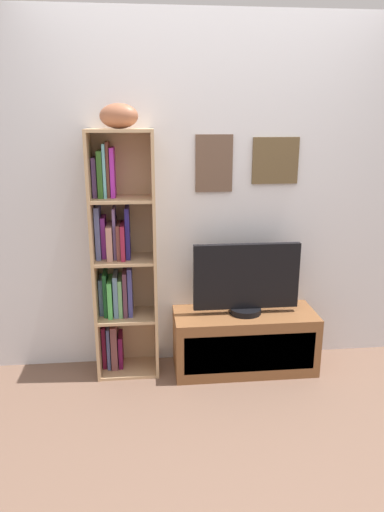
{
  "coord_description": "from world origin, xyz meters",
  "views": [
    {
      "loc": [
        -0.47,
        -2.07,
        1.72
      ],
      "look_at": [
        -0.17,
        0.85,
        0.86
      ],
      "focal_mm": 32.97,
      "sensor_mm": 36.0,
      "label": 1
    }
  ],
  "objects_px": {
    "tv_stand": "(244,341)",
    "television": "(246,280)",
    "football": "(119,116)",
    "bookshelf": "(119,260)"
  },
  "relations": [
    {
      "from": "football",
      "to": "bookshelf",
      "type": "bearing_deg",
      "value": 139.58
    },
    {
      "from": "television",
      "to": "football",
      "type": "bearing_deg",
      "value": 176.3
    },
    {
      "from": "bookshelf",
      "to": "television",
      "type": "height_order",
      "value": "bookshelf"
    },
    {
      "from": "tv_stand",
      "to": "football",
      "type": "bearing_deg",
      "value": 176.22
    },
    {
      "from": "bookshelf",
      "to": "television",
      "type": "xyz_separation_m",
      "value": [
        0.86,
        -0.09,
        -0.14
      ]
    },
    {
      "from": "bookshelf",
      "to": "tv_stand",
      "type": "xyz_separation_m",
      "value": [
        0.86,
        -0.09,
        -0.59
      ]
    },
    {
      "from": "football",
      "to": "television",
      "type": "xyz_separation_m",
      "value": [
        0.82,
        -0.05,
        -1.07
      ]
    },
    {
      "from": "football",
      "to": "television",
      "type": "relative_size",
      "value": 0.36
    },
    {
      "from": "tv_stand",
      "to": "television",
      "type": "distance_m",
      "value": 0.46
    },
    {
      "from": "tv_stand",
      "to": "television",
      "type": "bearing_deg",
      "value": 90.0
    }
  ]
}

